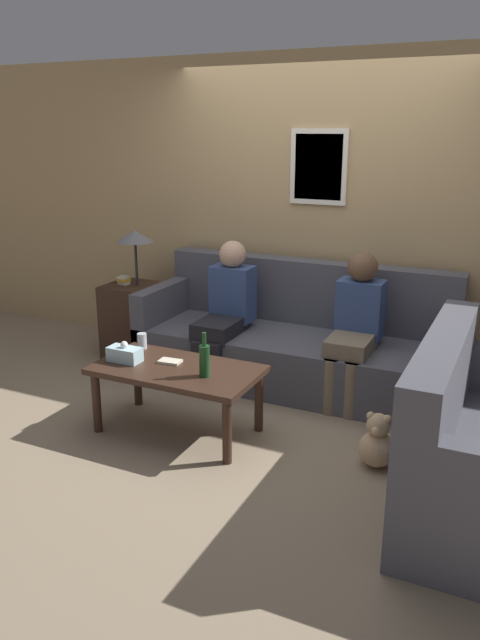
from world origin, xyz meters
The scene contains 12 objects.
ground_plane centered at (0.00, 0.00, 0.00)m, with size 16.00×16.00×0.00m, color gray.
wall_back centered at (0.00, 1.03, 1.30)m, with size 9.00×0.08×2.60m.
couch_main centered at (0.00, 0.56, 0.32)m, with size 2.50×0.92×0.95m.
coffee_table centered at (-0.40, -0.64, 0.41)m, with size 1.12×0.61×0.47m.
side_table_with_lamp centered at (-1.52, 0.46, 0.39)m, with size 0.45×0.45×1.16m.
wine_bottle centered at (-0.15, -0.70, 0.58)m, with size 0.07×0.07×0.30m.
drinking_glass centered at (-0.82, -0.43, 0.53)m, with size 0.07×0.07×0.11m.
book_stack centered at (-0.48, -0.59, 0.48)m, with size 0.16×0.11×0.02m.
tissue_box centered at (-0.78, -0.70, 0.52)m, with size 0.23×0.12×0.15m.
person_left centered at (-0.53, 0.36, 0.62)m, with size 0.34×0.64×1.14m.
person_right centered at (0.53, 0.39, 0.62)m, with size 0.34×0.61×1.13m.
teddy_bear centered at (0.94, -0.52, 0.15)m, with size 0.22×0.22×0.35m.
Camera 1 is at (1.66, -3.98, 2.00)m, focal length 35.00 mm.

